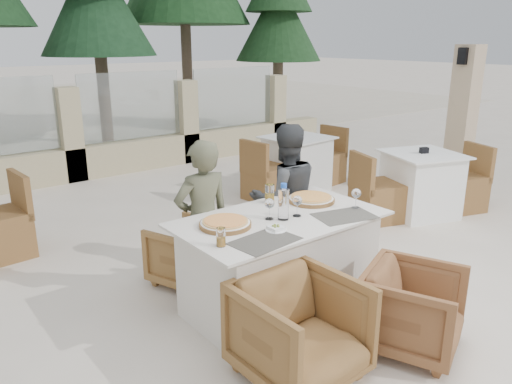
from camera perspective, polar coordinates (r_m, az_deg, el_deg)
ground at (r=4.13m, az=2.65°, el=-12.97°), size 80.00×80.00×0.00m
perimeter_wall_far at (r=7.96m, az=-20.51°, el=6.86°), size 10.00×0.34×1.60m
lantern_pillar at (r=7.59m, az=22.50°, el=7.73°), size 0.34×0.34×2.00m
pine_centre at (r=10.63m, az=-17.72°, el=18.68°), size 2.20×2.20×5.00m
pine_far_right at (r=12.09m, az=2.58°, el=17.96°), size 1.98×1.98×4.50m
dining_table at (r=3.95m, az=2.71°, el=-8.18°), size 1.60×0.90×0.77m
placemat_near_left at (r=3.36m, az=1.01°, el=-5.61°), size 0.48×0.35×0.00m
placemat_near_right at (r=3.88m, az=10.07°, el=-2.70°), size 0.51×0.40×0.00m
pizza_left at (r=3.62m, az=-3.53°, el=-3.58°), size 0.47×0.47×0.05m
pizza_right at (r=4.18m, az=6.33°, el=-0.75°), size 0.49×0.49×0.05m
water_bottle at (r=3.72m, az=3.16°, el=-1.10°), size 0.10×0.10×0.28m
wine_glass_centre at (r=3.73m, az=1.55°, el=-1.80°), size 0.10×0.10×0.18m
wine_glass_near at (r=3.81m, az=4.73°, el=-1.45°), size 0.10×0.10×0.18m
wine_glass_corner at (r=4.05m, az=11.36°, el=-0.60°), size 0.09×0.09×0.18m
beer_glass_left at (r=3.27m, az=-4.04°, el=-5.16°), size 0.07×0.07×0.12m
beer_glass_right at (r=4.11m, az=1.57°, el=-0.18°), size 0.10×0.10×0.16m
olive_dish at (r=3.54m, az=2.29°, el=-4.10°), size 0.15×0.15×0.04m
armchair_far_left at (r=4.44m, az=-7.57°, el=-6.93°), size 0.76×0.77×0.55m
armchair_far_right at (r=4.73m, az=1.32°, el=-5.02°), size 0.79×0.80×0.58m
armchair_near_left at (r=3.24m, az=5.02°, el=-15.48°), size 0.72×0.74×0.66m
armchair_near_right at (r=3.67m, az=17.46°, el=-12.68°), size 0.83×0.84×0.59m
diner_left at (r=4.02m, az=-6.10°, el=-3.41°), size 0.51×0.35×1.34m
diner_right at (r=4.54m, az=3.33°, el=-0.73°), size 0.80×0.71×1.36m
bg_table_b at (r=7.05m, az=4.67°, el=3.24°), size 1.71×0.98×0.77m
bg_table_c at (r=6.35m, az=18.30°, el=0.84°), size 1.82×1.31×0.77m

